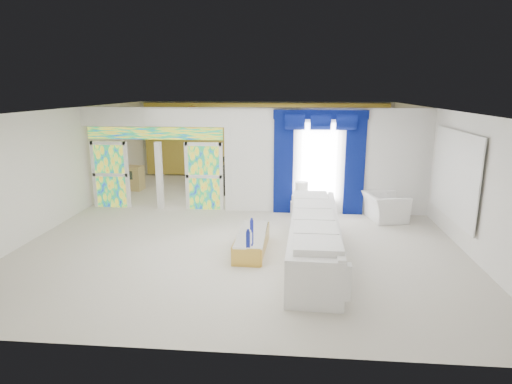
# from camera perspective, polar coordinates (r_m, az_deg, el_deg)

# --- Properties ---
(floor) EXTENTS (12.00, 12.00, 0.00)m
(floor) POSITION_cam_1_polar(r_m,az_deg,el_deg) (11.71, -0.95, -3.81)
(floor) COLOR #B7AF9E
(floor) RESTS_ON ground
(dividing_wall) EXTENTS (5.70, 0.18, 3.00)m
(dividing_wall) POSITION_cam_1_polar(r_m,az_deg,el_deg) (12.31, 9.54, 4.06)
(dividing_wall) COLOR white
(dividing_wall) RESTS_ON ground
(dividing_header) EXTENTS (4.30, 0.18, 0.55)m
(dividing_header) POSITION_cam_1_polar(r_m,az_deg,el_deg) (12.78, -13.52, 9.76)
(dividing_header) COLOR white
(dividing_header) RESTS_ON dividing_wall
(stained_panel_left) EXTENTS (0.95, 0.04, 2.00)m
(stained_panel_left) POSITION_cam_1_polar(r_m,az_deg,el_deg) (13.51, -18.86, 2.20)
(stained_panel_left) COLOR #994C3F
(stained_panel_left) RESTS_ON ground
(stained_panel_right) EXTENTS (0.95, 0.04, 2.00)m
(stained_panel_right) POSITION_cam_1_polar(r_m,az_deg,el_deg) (12.63, -6.94, 2.09)
(stained_panel_right) COLOR #994C3F
(stained_panel_right) RESTS_ON ground
(stained_transom) EXTENTS (4.00, 0.05, 0.35)m
(stained_transom) POSITION_cam_1_polar(r_m,az_deg,el_deg) (12.82, -13.40, 7.64)
(stained_transom) COLOR #994C3F
(stained_transom) RESTS_ON dividing_header
(window_pane) EXTENTS (1.00, 0.02, 2.30)m
(window_pane) POSITION_cam_1_polar(r_m,az_deg,el_deg) (12.20, 8.40, 3.78)
(window_pane) COLOR white
(window_pane) RESTS_ON dividing_wall
(blue_drape_left) EXTENTS (0.55, 0.10, 2.80)m
(blue_drape_left) POSITION_cam_1_polar(r_m,az_deg,el_deg) (12.16, 3.68, 3.63)
(blue_drape_left) COLOR #030B43
(blue_drape_left) RESTS_ON ground
(blue_drape_right) EXTENTS (0.55, 0.10, 2.80)m
(blue_drape_right) POSITION_cam_1_polar(r_m,az_deg,el_deg) (12.28, 13.07, 3.40)
(blue_drape_right) COLOR #030B43
(blue_drape_right) RESTS_ON ground
(blue_pelmet) EXTENTS (2.60, 0.12, 0.25)m
(blue_pelmet) POSITION_cam_1_polar(r_m,az_deg,el_deg) (12.01, 8.64, 10.20)
(blue_pelmet) COLOR #030B43
(blue_pelmet) RESTS_ON dividing_wall
(wall_mirror) EXTENTS (0.04, 2.70, 1.90)m
(wall_mirror) POSITION_cam_1_polar(r_m,az_deg,el_deg) (10.96, 25.06, 2.03)
(wall_mirror) COLOR white
(wall_mirror) RESTS_ON ground
(gold_curtains) EXTENTS (9.70, 0.12, 2.90)m
(gold_curtains) POSITION_cam_1_polar(r_m,az_deg,el_deg) (17.16, 1.09, 6.95)
(gold_curtains) COLOR #B87B2C
(gold_curtains) RESTS_ON ground
(white_sofa) EXTENTS (1.16, 4.58, 0.86)m
(white_sofa) POSITION_cam_1_polar(r_m,az_deg,el_deg) (9.13, 7.76, -6.24)
(white_sofa) COLOR silver
(white_sofa) RESTS_ON ground
(coffee_table) EXTENTS (0.68, 1.83, 0.40)m
(coffee_table) POSITION_cam_1_polar(r_m,az_deg,el_deg) (9.52, -0.56, -6.74)
(coffee_table) COLOR gold
(coffee_table) RESTS_ON ground
(console_table) EXTENTS (1.21, 0.52, 0.39)m
(console_table) POSITION_cam_1_polar(r_m,az_deg,el_deg) (12.20, 7.46, -2.25)
(console_table) COLOR white
(console_table) RESTS_ON ground
(table_lamp) EXTENTS (0.36, 0.36, 0.58)m
(table_lamp) POSITION_cam_1_polar(r_m,az_deg,el_deg) (12.06, 6.11, -0.00)
(table_lamp) COLOR white
(table_lamp) RESTS_ON console_table
(armchair) EXTENTS (1.20, 1.31, 0.73)m
(armchair) POSITION_cam_1_polar(r_m,az_deg,el_deg) (12.18, 16.83, -1.92)
(armchair) COLOR silver
(armchair) RESTS_ON ground
(grand_piano) EXTENTS (1.78, 2.07, 0.90)m
(grand_piano) POSITION_cam_1_polar(r_m,az_deg,el_deg) (15.96, -5.06, 2.56)
(grand_piano) COLOR black
(grand_piano) RESTS_ON ground
(piano_bench) EXTENTS (1.05, 0.63, 0.33)m
(piano_bench) POSITION_cam_1_polar(r_m,az_deg,el_deg) (14.48, -6.13, 0.22)
(piano_bench) COLOR black
(piano_bench) RESTS_ON ground
(tv_console) EXTENTS (0.62, 0.57, 0.85)m
(tv_console) POSITION_cam_1_polar(r_m,az_deg,el_deg) (15.71, -15.99, 1.81)
(tv_console) COLOR #AD7B56
(tv_console) RESTS_ON ground
(chandelier) EXTENTS (0.60, 0.60, 0.60)m
(chandelier) POSITION_cam_1_polar(r_m,az_deg,el_deg) (14.94, -8.55, 10.22)
(chandelier) COLOR gold
(chandelier) RESTS_ON ceiling
(decanters) EXTENTS (0.12, 0.62, 0.30)m
(decanters) POSITION_cam_1_polar(r_m,az_deg,el_deg) (9.19, -0.82, -5.43)
(decanters) COLOR navy
(decanters) RESTS_ON coffee_table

